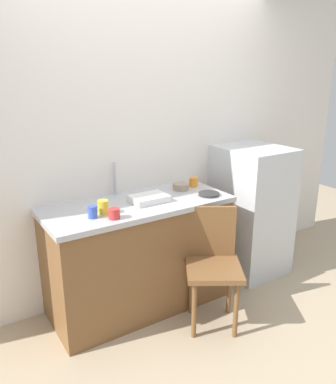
% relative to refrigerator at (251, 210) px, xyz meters
% --- Properties ---
extents(ground_plane, '(8.00, 8.00, 0.00)m').
position_rel_refrigerator_xyz_m(ground_plane, '(-0.95, -0.63, -0.60)').
color(ground_plane, tan).
extents(back_wall, '(4.80, 0.10, 2.57)m').
position_rel_refrigerator_xyz_m(back_wall, '(-0.95, 0.37, 0.69)').
color(back_wall, white).
rests_on(back_wall, ground_plane).
extents(cabinet_base, '(1.41, 0.60, 0.86)m').
position_rel_refrigerator_xyz_m(cabinet_base, '(-1.20, 0.02, -0.17)').
color(cabinet_base, brown).
rests_on(cabinet_base, ground_plane).
extents(countertop, '(1.45, 0.64, 0.04)m').
position_rel_refrigerator_xyz_m(countertop, '(-1.20, 0.02, 0.28)').
color(countertop, '#B7B7BC').
rests_on(countertop, cabinet_base).
extents(faucet, '(0.02, 0.02, 0.27)m').
position_rel_refrigerator_xyz_m(faucet, '(-1.26, 0.27, 0.43)').
color(faucet, '#B7B7BC').
rests_on(faucet, countertop).
extents(refrigerator, '(0.56, 0.64, 1.20)m').
position_rel_refrigerator_xyz_m(refrigerator, '(0.00, 0.00, 0.00)').
color(refrigerator, silver).
rests_on(refrigerator, ground_plane).
extents(chair, '(0.55, 0.55, 0.89)m').
position_rel_refrigerator_xyz_m(chair, '(-0.83, -0.47, -0.10)').
color(chair, brown).
rests_on(chair, ground_plane).
extents(dish_tray, '(0.28, 0.20, 0.05)m').
position_rel_refrigerator_xyz_m(dish_tray, '(-1.12, -0.02, 0.32)').
color(dish_tray, white).
rests_on(dish_tray, countertop).
extents(terracotta_bowl, '(0.13, 0.13, 0.05)m').
position_rel_refrigerator_xyz_m(terracotta_bowl, '(-0.74, 0.10, 0.33)').
color(terracotta_bowl, gray).
rests_on(terracotta_bowl, countertop).
extents(hotplate, '(0.17, 0.17, 0.02)m').
position_rel_refrigerator_xyz_m(hotplate, '(-0.63, -0.15, 0.31)').
color(hotplate, '#2D2D2D').
rests_on(hotplate, countertop).
extents(cup_yellow, '(0.08, 0.08, 0.10)m').
position_rel_refrigerator_xyz_m(cup_yellow, '(-1.51, -0.07, 0.35)').
color(cup_yellow, yellow).
rests_on(cup_yellow, countertop).
extents(cup_orange, '(0.08, 0.08, 0.08)m').
position_rel_refrigerator_xyz_m(cup_orange, '(-0.59, 0.12, 0.34)').
color(cup_orange, orange).
rests_on(cup_orange, countertop).
extents(cup_blue, '(0.06, 0.06, 0.08)m').
position_rel_refrigerator_xyz_m(cup_blue, '(-1.61, -0.11, 0.34)').
color(cup_blue, blue).
rests_on(cup_blue, countertop).
extents(cup_red, '(0.08, 0.08, 0.07)m').
position_rel_refrigerator_xyz_m(cup_red, '(-1.49, -0.20, 0.34)').
color(cup_red, red).
rests_on(cup_red, countertop).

